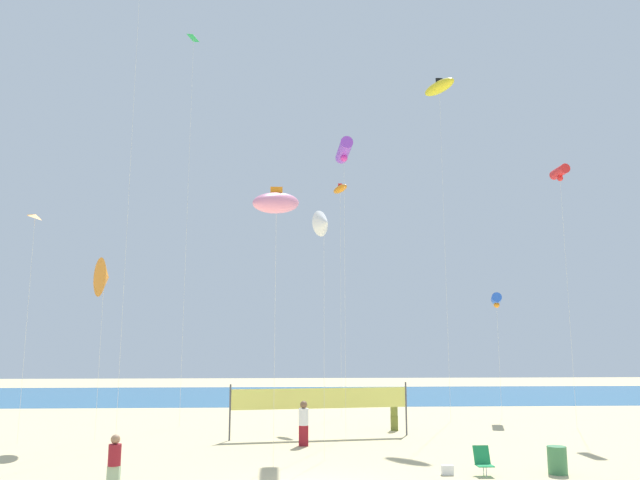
{
  "coord_description": "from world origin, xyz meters",
  "views": [
    {
      "loc": [
        -0.82,
        -18.35,
        4.14
      ],
      "look_at": [
        0.43,
        7.68,
        8.57
      ],
      "focal_mm": 34.52,
      "sensor_mm": 36.0,
      "label": 1
    }
  ],
  "objects_px": {
    "trash_barrel": "(557,460)",
    "kite_orange_delta": "(104,277)",
    "kite_violet_tube": "(344,151)",
    "kite_red_tube": "(560,173)",
    "folding_beach_chair": "(483,460)",
    "kite_blue_tube": "(496,299)",
    "beach_handbag": "(447,470)",
    "kite_pink_inflatable": "(276,203)",
    "volleyball_net": "(321,400)",
    "kite_green_diamond": "(194,46)",
    "beachgoer_maroon_shirt": "(114,461)",
    "kite_yellow_inflatable": "(439,87)",
    "kite_white_delta": "(324,223)",
    "kite_orange_inflatable": "(340,190)",
    "beachgoer_olive_shirt": "(394,413)",
    "beachgoer_white_shirt": "(304,422)",
    "kite_orange_diamond": "(36,219)"
  },
  "relations": [
    {
      "from": "volleyball_net",
      "to": "kite_green_diamond",
      "type": "bearing_deg",
      "value": 149.53
    },
    {
      "from": "trash_barrel",
      "to": "kite_orange_delta",
      "type": "bearing_deg",
      "value": 155.3
    },
    {
      "from": "beachgoer_white_shirt",
      "to": "kite_yellow_inflatable",
      "type": "xyz_separation_m",
      "value": [
        8.21,
        7.87,
        18.34
      ]
    },
    {
      "from": "beachgoer_white_shirt",
      "to": "beach_handbag",
      "type": "relative_size",
      "value": 4.81
    },
    {
      "from": "beach_handbag",
      "to": "kite_red_tube",
      "type": "height_order",
      "value": "kite_red_tube"
    },
    {
      "from": "kite_violet_tube",
      "to": "kite_red_tube",
      "type": "height_order",
      "value": "kite_violet_tube"
    },
    {
      "from": "beachgoer_maroon_shirt",
      "to": "beach_handbag",
      "type": "height_order",
      "value": "beachgoer_maroon_shirt"
    },
    {
      "from": "kite_orange_diamond",
      "to": "beachgoer_olive_shirt",
      "type": "bearing_deg",
      "value": 10.53
    },
    {
      "from": "beach_handbag",
      "to": "beachgoer_white_shirt",
      "type": "bearing_deg",
      "value": 127.29
    },
    {
      "from": "kite_yellow_inflatable",
      "to": "kite_green_diamond",
      "type": "xyz_separation_m",
      "value": [
        -14.37,
        -1.54,
        1.54
      ]
    },
    {
      "from": "beachgoer_white_shirt",
      "to": "kite_yellow_inflatable",
      "type": "height_order",
      "value": "kite_yellow_inflatable"
    },
    {
      "from": "kite_orange_inflatable",
      "to": "kite_green_diamond",
      "type": "distance_m",
      "value": 11.91
    },
    {
      "from": "folding_beach_chair",
      "to": "kite_blue_tube",
      "type": "height_order",
      "value": "kite_blue_tube"
    },
    {
      "from": "folding_beach_chair",
      "to": "kite_blue_tube",
      "type": "xyz_separation_m",
      "value": [
        5.86,
        15.23,
        6.32
      ]
    },
    {
      "from": "trash_barrel",
      "to": "kite_orange_diamond",
      "type": "distance_m",
      "value": 23.42
    },
    {
      "from": "kite_pink_inflatable",
      "to": "volleyball_net",
      "type": "bearing_deg",
      "value": 74.55
    },
    {
      "from": "volleyball_net",
      "to": "kite_orange_delta",
      "type": "relative_size",
      "value": 1.01
    },
    {
      "from": "beachgoer_white_shirt",
      "to": "kite_white_delta",
      "type": "xyz_separation_m",
      "value": [
        0.67,
        -3.36,
        7.75
      ]
    },
    {
      "from": "beachgoer_maroon_shirt",
      "to": "kite_blue_tube",
      "type": "bearing_deg",
      "value": -73.02
    },
    {
      "from": "beachgoer_white_shirt",
      "to": "kite_red_tube",
      "type": "xyz_separation_m",
      "value": [
        13.92,
        5.06,
        12.33
      ]
    },
    {
      "from": "kite_orange_diamond",
      "to": "kite_violet_tube",
      "type": "xyz_separation_m",
      "value": [
        14.07,
        0.91,
        3.68
      ]
    },
    {
      "from": "kite_orange_inflatable",
      "to": "beachgoer_white_shirt",
      "type": "bearing_deg",
      "value": -103.38
    },
    {
      "from": "folding_beach_chair",
      "to": "beachgoer_maroon_shirt",
      "type": "bearing_deg",
      "value": 167.53
    },
    {
      "from": "beach_handbag",
      "to": "kite_yellow_inflatable",
      "type": "bearing_deg",
      "value": 74.97
    },
    {
      "from": "beachgoer_olive_shirt",
      "to": "kite_orange_inflatable",
      "type": "relative_size",
      "value": 0.11
    },
    {
      "from": "trash_barrel",
      "to": "kite_pink_inflatable",
      "type": "bearing_deg",
      "value": 172.68
    },
    {
      "from": "folding_beach_chair",
      "to": "kite_white_delta",
      "type": "xyz_separation_m",
      "value": [
        -4.98,
        2.64,
        8.25
      ]
    },
    {
      "from": "folding_beach_chair",
      "to": "kite_pink_inflatable",
      "type": "bearing_deg",
      "value": 148.26
    },
    {
      "from": "folding_beach_chair",
      "to": "beach_handbag",
      "type": "height_order",
      "value": "folding_beach_chair"
    },
    {
      "from": "kite_orange_inflatable",
      "to": "kite_orange_delta",
      "type": "relative_size",
      "value": 1.72
    },
    {
      "from": "kite_yellow_inflatable",
      "to": "kite_red_tube",
      "type": "height_order",
      "value": "kite_yellow_inflatable"
    },
    {
      "from": "kite_red_tube",
      "to": "kite_orange_delta",
      "type": "distance_m",
      "value": 24.02
    },
    {
      "from": "kite_violet_tube",
      "to": "beach_handbag",
      "type": "bearing_deg",
      "value": -72.58
    },
    {
      "from": "beachgoer_maroon_shirt",
      "to": "kite_green_diamond",
      "type": "relative_size",
      "value": 0.07
    },
    {
      "from": "volleyball_net",
      "to": "kite_green_diamond",
      "type": "height_order",
      "value": "kite_green_diamond"
    },
    {
      "from": "kite_yellow_inflatable",
      "to": "kite_white_delta",
      "type": "bearing_deg",
      "value": -123.87
    },
    {
      "from": "beach_handbag",
      "to": "kite_green_diamond",
      "type": "bearing_deg",
      "value": 131.06
    },
    {
      "from": "kite_white_delta",
      "to": "kite_orange_delta",
      "type": "distance_m",
      "value": 11.22
    },
    {
      "from": "beach_handbag",
      "to": "kite_pink_inflatable",
      "type": "bearing_deg",
      "value": 168.63
    },
    {
      "from": "beachgoer_maroon_shirt",
      "to": "folding_beach_chair",
      "type": "xyz_separation_m",
      "value": [
        11.24,
        1.8,
        -0.38
      ]
    },
    {
      "from": "kite_violet_tube",
      "to": "kite_white_delta",
      "type": "bearing_deg",
      "value": -102.97
    },
    {
      "from": "volleyball_net",
      "to": "beachgoer_maroon_shirt",
      "type": "bearing_deg",
      "value": -122.54
    },
    {
      "from": "trash_barrel",
      "to": "kite_orange_diamond",
      "type": "height_order",
      "value": "kite_orange_diamond"
    },
    {
      "from": "beachgoer_olive_shirt",
      "to": "folding_beach_chair",
      "type": "distance_m",
      "value": 10.47
    },
    {
      "from": "folding_beach_chair",
      "to": "kite_yellow_inflatable",
      "type": "relative_size",
      "value": 0.04
    },
    {
      "from": "kite_orange_inflatable",
      "to": "kite_violet_tube",
      "type": "distance_m",
      "value": 7.95
    },
    {
      "from": "kite_pink_inflatable",
      "to": "kite_orange_delta",
      "type": "distance_m",
      "value": 10.62
    },
    {
      "from": "kite_yellow_inflatable",
      "to": "kite_pink_inflatable",
      "type": "height_order",
      "value": "kite_yellow_inflatable"
    },
    {
      "from": "trash_barrel",
      "to": "beach_handbag",
      "type": "bearing_deg",
      "value": 179.15
    },
    {
      "from": "volleyball_net",
      "to": "kite_white_delta",
      "type": "relative_size",
      "value": 0.88
    }
  ]
}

